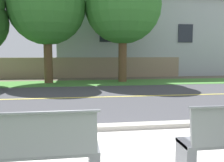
# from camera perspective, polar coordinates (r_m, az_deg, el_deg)

# --- Properties ---
(ground_plane) EXTENTS (140.00, 140.00, 0.00)m
(ground_plane) POSITION_cam_1_polar(r_m,az_deg,el_deg) (11.24, -3.64, -2.37)
(ground_plane) COLOR #665B4C
(curb_edge) EXTENTS (44.00, 0.30, 0.11)m
(curb_edge) POSITION_cam_1_polar(r_m,az_deg,el_deg) (5.74, 0.99, -10.38)
(curb_edge) COLOR #ADA89E
(curb_edge) RESTS_ON ground_plane
(street_asphalt) EXTENTS (52.00, 8.00, 0.01)m
(street_asphalt) POSITION_cam_1_polar(r_m,az_deg,el_deg) (9.76, -2.93, -3.68)
(street_asphalt) COLOR #424247
(street_asphalt) RESTS_ON ground_plane
(road_centre_line) EXTENTS (48.00, 0.14, 0.01)m
(road_centre_line) POSITION_cam_1_polar(r_m,az_deg,el_deg) (9.76, -2.93, -3.65)
(road_centre_line) COLOR #E0CC4C
(road_centre_line) RESTS_ON ground_plane
(far_verge_grass) EXTENTS (48.00, 2.80, 0.02)m
(far_verge_grass) POSITION_cam_1_polar(r_m,az_deg,el_deg) (14.37, -4.66, -0.43)
(far_verge_grass) COLOR #478438
(far_verge_grass) RESTS_ON ground_plane
(bench_left) EXTENTS (2.01, 0.48, 1.01)m
(bench_left) POSITION_cam_1_polar(r_m,az_deg,el_deg) (3.51, -20.01, -14.82)
(bench_left) COLOR slate
(bench_left) RESTS_ON ground_plane
(shade_tree_left) EXTENTS (4.30, 4.30, 7.09)m
(shade_tree_left) POSITION_cam_1_polar(r_m,az_deg,el_deg) (14.87, -14.12, 17.45)
(shade_tree_left) COLOR brown
(shade_tree_left) RESTS_ON ground_plane
(garden_wall) EXTENTS (13.00, 0.36, 1.40)m
(garden_wall) POSITION_cam_1_polar(r_m,az_deg,el_deg) (17.54, -5.32, 3.07)
(garden_wall) COLOR gray
(garden_wall) RESTS_ON ground_plane
(house_across_street) EXTENTS (13.66, 6.91, 6.26)m
(house_across_street) POSITION_cam_1_polar(r_m,az_deg,el_deg) (21.35, 5.56, 10.30)
(house_across_street) COLOR #A3ADB2
(house_across_street) RESTS_ON ground_plane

